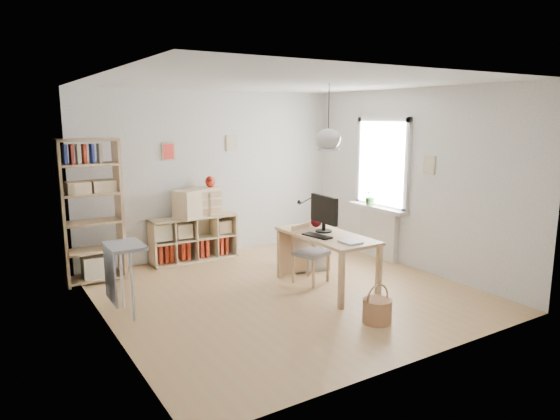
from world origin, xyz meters
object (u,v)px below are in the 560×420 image
desk (326,241)px  drawer_chest (197,202)px  storage_chest (309,256)px  chair (308,250)px  monitor (324,212)px  tall_bookshelf (90,205)px  cube_shelf (192,242)px

desk → drawer_chest: drawer_chest is taller
storage_chest → drawer_chest: (-1.26, 1.30, 0.75)m
chair → monitor: 0.61m
monitor → tall_bookshelf: bearing=147.5°
monitor → storage_chest: bearing=71.2°
chair → drawer_chest: drawer_chest is taller
monitor → drawer_chest: 2.28m
chair → monitor: (0.11, -0.22, 0.56)m
desk → drawer_chest: bearing=112.9°
monitor → drawer_chest: monitor is taller
tall_bookshelf → drawer_chest: tall_bookshelf is taller
desk → drawer_chest: 2.39m
cube_shelf → storage_chest: size_ratio=1.82×
cube_shelf → chair: (0.97, -1.88, 0.16)m
cube_shelf → storage_chest: cube_shelf is taller
tall_bookshelf → chair: (2.53, -1.60, -0.63)m
desk → chair: chair is taller
chair → storage_chest: size_ratio=1.06×
desk → storage_chest: (0.34, 0.89, -0.47)m
storage_chest → monitor: bearing=-90.6°
tall_bookshelf → desk: bearing=-37.0°
cube_shelf → desk: bearing=-65.4°
tall_bookshelf → monitor: tall_bookshelf is taller
drawer_chest → cube_shelf: bearing=134.4°
tall_bookshelf → drawer_chest: (1.66, 0.24, -0.15)m
desk → storage_chest: 1.06m
tall_bookshelf → monitor: 3.20m
desk → tall_bookshelf: bearing=143.0°
tall_bookshelf → cube_shelf: bearing=10.2°
desk → chair: bearing=98.6°
chair → monitor: bearing=-82.3°
tall_bookshelf → chair: size_ratio=2.46×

